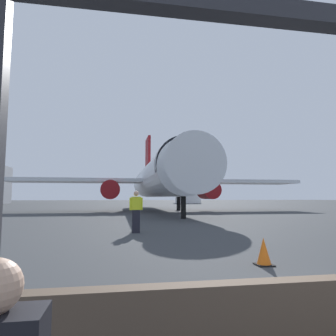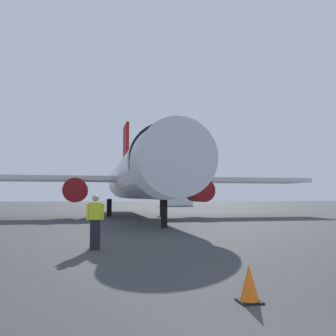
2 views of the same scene
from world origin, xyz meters
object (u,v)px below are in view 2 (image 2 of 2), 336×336
airplane (139,176)px  ground_crew_worker (95,221)px  traffic_cone (249,284)px  fuel_storage_tank (177,192)px

airplane → ground_crew_worker: (-3.73, -18.95, -2.61)m
traffic_cone → fuel_storage_tank: (14.73, 68.38, 2.54)m
airplane → traffic_cone: size_ratio=52.89×
fuel_storage_tank → ground_crew_worker: bearing=-105.4°
airplane → traffic_cone: (-1.34, -25.34, -3.23)m
traffic_cone → fuel_storage_tank: fuel_storage_tank is taller
ground_crew_worker → fuel_storage_tank: size_ratio=0.26×
ground_crew_worker → fuel_storage_tank: (17.12, 61.99, 1.92)m
traffic_cone → ground_crew_worker: bearing=110.5°
ground_crew_worker → fuel_storage_tank: bearing=74.6°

